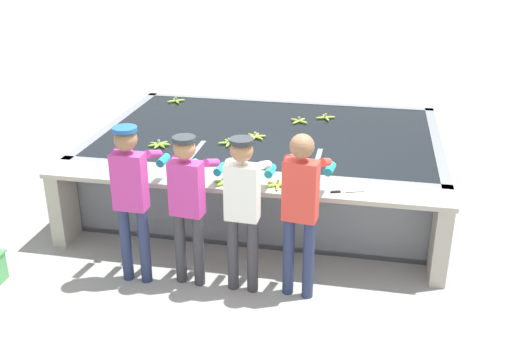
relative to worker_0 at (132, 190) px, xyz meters
The scene contains 18 objects.
ground_plane 1.43m from the worker_0, 21.54° to the left, with size 80.00×80.00×0.00m, color #999993.
wash_tank 2.53m from the worker_0, 67.25° to the left, with size 4.33×2.91×0.91m.
work_ledge 1.18m from the worker_0, 32.24° to the left, with size 4.33×0.45×0.91m.
worker_0 is the anchor object (origin of this frame).
worker_1 0.56m from the worker_0, ahead, with size 0.46×0.73×1.58m.
worker_2 1.10m from the worker_0, ahead, with size 0.43×0.72×1.60m.
worker_3 1.65m from the worker_0, ahead, with size 0.47×0.73×1.68m.
banana_bunch_floating_0 1.79m from the worker_0, 71.57° to the left, with size 0.28×0.26×0.08m.
banana_bunch_floating_1 3.01m from the worker_0, 64.66° to the left, with size 0.26×0.26×0.08m.
banana_bunch_floating_2 1.50m from the worker_0, 99.74° to the left, with size 0.28×0.28×0.08m.
banana_bunch_floating_3 2.15m from the worker_0, 67.20° to the left, with size 0.27×0.28×0.08m.
banana_bunch_floating_4 1.93m from the worker_0, 40.54° to the left, with size 0.23×0.23×0.08m.
banana_bunch_floating_5 3.40m from the worker_0, 101.07° to the left, with size 0.25×0.25×0.08m.
banana_bunch_floating_6 3.36m from the worker_0, 61.07° to the left, with size 0.27×0.27×0.08m.
banana_bunch_ledge_0 1.47m from the worker_0, 22.74° to the left, with size 0.27×0.28×0.08m.
banana_bunch_ledge_1 0.97m from the worker_0, 32.06° to the left, with size 0.28×0.28×0.08m.
banana_bunch_ledge_2 0.74m from the worker_0, 68.28° to the left, with size 0.28×0.26×0.08m.
knife_0 2.08m from the worker_0, 15.06° to the left, with size 0.34×0.13×0.02m.
Camera 1 is at (1.27, -5.34, 3.41)m, focal length 42.00 mm.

